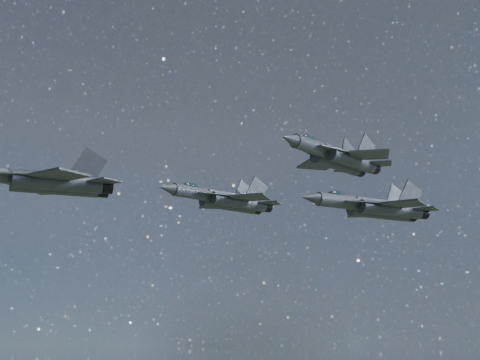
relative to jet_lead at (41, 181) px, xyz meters
name	(u,v)px	position (x,y,z in m)	size (l,w,h in m)	color
jet_lead	(41,181)	(0.00, 0.00, 0.00)	(19.09, 13.48, 4.83)	#2C3037
jet_left	(225,200)	(26.33, 11.69, 2.33)	(18.95, 12.84, 4.77)	#2C3037
jet_right	(337,157)	(26.95, -14.70, 2.13)	(15.85, 10.42, 4.07)	#2C3037
jet_slot	(375,207)	(37.95, -5.89, -0.74)	(18.31, 12.94, 4.64)	#2C3037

